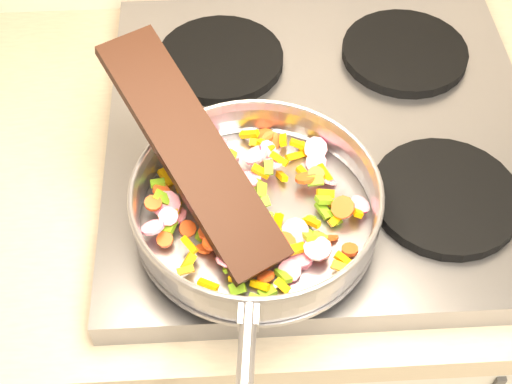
{
  "coord_description": "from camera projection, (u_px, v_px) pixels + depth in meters",
  "views": [
    {
      "loc": [
        -0.83,
        0.98,
        1.66
      ],
      "look_at": [
        -0.8,
        1.5,
        1.01
      ],
      "focal_mm": 50.0,
      "sensor_mm": 36.0,
      "label": 1
    }
  ],
  "objects": [
    {
      "name": "cooktop",
      "position": [
        322.0,
        136.0,
        1.01
      ],
      "size": [
        0.6,
        0.6,
        0.04
      ],
      "primitive_type": "cube",
      "color": "#939399",
      "rests_on": "counter_top"
    },
    {
      "name": "grate_bl",
      "position": [
        220.0,
        59.0,
        1.07
      ],
      "size": [
        0.19,
        0.19,
        0.02
      ],
      "primitive_type": "cylinder",
      "color": "black",
      "rests_on": "cooktop"
    },
    {
      "name": "saute_pan",
      "position": [
        256.0,
        205.0,
        0.85
      ],
      "size": [
        0.34,
        0.51,
        0.06
      ],
      "rotation": [
        0.0,
        0.0,
        -0.1
      ],
      "color": "#9E9EA5",
      "rests_on": "grate_fl"
    },
    {
      "name": "grate_fl",
      "position": [
        226.0,
        206.0,
        0.9
      ],
      "size": [
        0.19,
        0.19,
        0.02
      ],
      "primitive_type": "cylinder",
      "color": "black",
      "rests_on": "cooktop"
    },
    {
      "name": "grate_fr",
      "position": [
        445.0,
        197.0,
        0.91
      ],
      "size": [
        0.19,
        0.19,
        0.02
      ],
      "primitive_type": "cylinder",
      "color": "black",
      "rests_on": "cooktop"
    },
    {
      "name": "vegetable_heap",
      "position": [
        254.0,
        209.0,
        0.86
      ],
      "size": [
        0.28,
        0.27,
        0.05
      ],
      "color": "#E31650",
      "rests_on": "saute_pan"
    },
    {
      "name": "wooden_spatula",
      "position": [
        191.0,
        149.0,
        0.84
      ],
      "size": [
        0.23,
        0.32,
        0.13
      ],
      "primitive_type": "cube",
      "rotation": [
        0.0,
        -0.34,
        2.1
      ],
      "color": "black",
      "rests_on": "saute_pan"
    },
    {
      "name": "grate_br",
      "position": [
        405.0,
        52.0,
        1.08
      ],
      "size": [
        0.19,
        0.19,
        0.02
      ],
      "primitive_type": "cylinder",
      "color": "black",
      "rests_on": "cooktop"
    }
  ]
}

